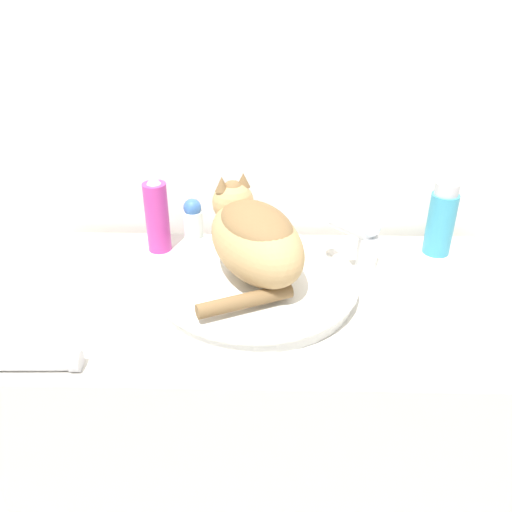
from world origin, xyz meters
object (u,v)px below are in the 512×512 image
spray_bottle_trigger (157,216)px  cream_tube (39,361)px  faucet (364,239)px  deodorant_stick (193,225)px  cat (254,236)px  mouthwash_bottle (441,220)px

spray_bottle_trigger → cream_tube: 0.44m
faucet → cream_tube: (-0.58, -0.33, -0.06)m
spray_bottle_trigger → deodorant_stick: bearing=0.0°
cat → spray_bottle_trigger: size_ratio=1.72×
deodorant_stick → spray_bottle_trigger: bearing=180.0°
cat → mouthwash_bottle: size_ratio=1.86×
faucet → mouthwash_bottle: (0.18, 0.08, 0.01)m
mouthwash_bottle → spray_bottle_trigger: bearing=-180.0°
faucet → cream_tube: 0.67m
cat → mouthwash_bottle: (0.42, 0.17, -0.04)m
faucet → deodorant_stick: size_ratio=1.18×
deodorant_stick → mouthwash_bottle: (0.56, 0.00, 0.02)m
cat → faucet: size_ratio=2.12×
faucet → cream_tube: faucet is taller
faucet → cat: bearing=-1.9°
mouthwash_bottle → spray_bottle_trigger: (-0.64, -0.00, 0.00)m
mouthwash_bottle → cream_tube: (-0.76, -0.41, -0.07)m
cream_tube → deodorant_stick: bearing=63.3°
cream_tube → spray_bottle_trigger: bearing=72.9°
spray_bottle_trigger → cream_tube: spray_bottle_trigger is taller
cat → deodorant_stick: cat is taller
cat → cream_tube: bearing=97.4°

